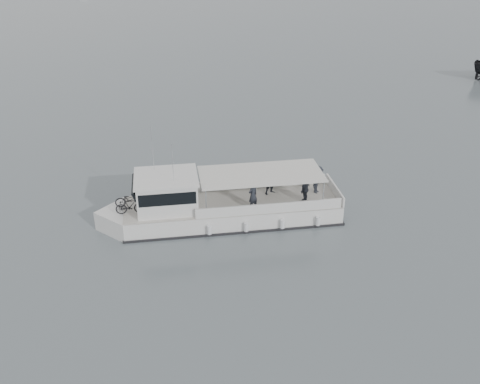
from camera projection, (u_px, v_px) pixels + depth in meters
ground at (205, 195)px, 32.80m from camera, size 1400.00×1400.00×0.00m
tour_boat at (211, 206)px, 29.65m from camera, size 13.15×7.84×5.70m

